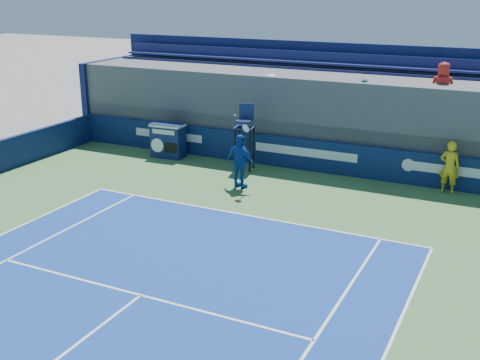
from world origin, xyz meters
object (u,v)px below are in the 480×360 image
at_px(umpire_chair, 245,130).
at_px(tennis_player, 240,162).
at_px(ball_person, 450,167).
at_px(match_clock, 168,139).

bearing_deg(umpire_chair, tennis_player, -68.33).
relative_size(ball_person, tennis_player, 0.70).
height_order(umpire_chair, tennis_player, tennis_player).
bearing_deg(umpire_chair, match_clock, 177.24).
distance_m(umpire_chair, tennis_player, 2.26).
height_order(ball_person, match_clock, ball_person).
bearing_deg(ball_person, match_clock, 7.19).
xyz_separation_m(match_clock, tennis_player, (4.30, -2.20, 0.21)).
relative_size(match_clock, tennis_player, 0.54).
xyz_separation_m(ball_person, match_clock, (-10.76, -0.39, -0.16)).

